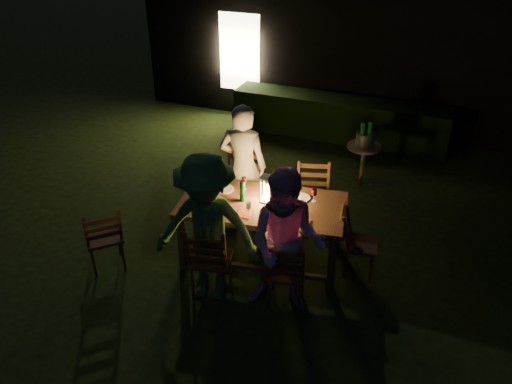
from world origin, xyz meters
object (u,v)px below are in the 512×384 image
at_px(person_opp_right, 287,244).
at_px(lantern, 267,191).
at_px(dining_table, 262,209).
at_px(person_house_side, 243,166).
at_px(bottle_bucket_b, 369,136).
at_px(person_opp_left, 207,230).
at_px(chair_spare, 106,248).
at_px(ice_bucket, 365,139).
at_px(chair_far_right, 311,212).
at_px(bottle_bucket_a, 362,137).
at_px(bottle_table, 242,191).
at_px(chair_far_left, 243,203).
at_px(side_table, 364,150).
at_px(chair_end, 358,253).
at_px(chair_near_left, 211,271).
at_px(chair_near_right, 286,283).

xyz_separation_m(person_opp_right, lantern, (-0.53, 0.80, 0.13)).
height_order(dining_table, person_opp_right, person_opp_right).
distance_m(person_house_side, bottle_bucket_b, 2.24).
distance_m(person_opp_right, person_opp_left, 0.90).
xyz_separation_m(person_opp_right, person_opp_left, (-0.89, -0.14, 0.04)).
xyz_separation_m(person_house_side, person_opp_right, (1.15, -1.48, -0.02)).
xyz_separation_m(chair_spare, person_house_side, (1.19, 1.65, 0.61)).
distance_m(person_opp_left, ice_bucket, 3.49).
relative_size(chair_far_right, bottle_bucket_a, 3.22).
relative_size(chair_far_right, bottle_table, 3.68).
xyz_separation_m(chair_far_left, ice_bucket, (1.37, 1.73, 0.52)).
bearing_deg(side_table, person_house_side, -129.29).
bearing_deg(side_table, bottle_bucket_b, 38.66).
xyz_separation_m(chair_end, person_opp_left, (-1.53, -1.08, 0.64)).
xyz_separation_m(chair_near_left, side_table, (1.13, 3.26, 0.33)).
height_order(person_opp_left, bottle_bucket_a, person_opp_left).
distance_m(chair_near_right, ice_bucket, 3.17).
bearing_deg(side_table, bottle_bucket_a, -141.34).
distance_m(chair_far_right, lantern, 1.12).
relative_size(chair_near_right, person_house_side, 0.53).
relative_size(lantern, side_table, 0.48).
relative_size(chair_near_right, chair_far_right, 0.94).
relative_size(chair_end, chair_spare, 0.96).
bearing_deg(side_table, ice_bucket, 90.00).
distance_m(dining_table, chair_end, 1.32).
bearing_deg(person_opp_right, chair_near_left, 176.91).
xyz_separation_m(person_opp_right, side_table, (0.23, 3.16, -0.24)).
relative_size(person_house_side, ice_bucket, 6.04).
relative_size(dining_table, person_opp_left, 1.18).
bearing_deg(ice_bucket, bottle_bucket_a, -141.34).
xyz_separation_m(chair_spare, person_opp_left, (1.45, 0.03, 0.63)).
bearing_deg(person_house_side, lantern, 123.00).
relative_size(chair_near_left, chair_near_right, 1.08).
xyz_separation_m(chair_far_right, bottle_bucket_b, (0.44, 1.62, 0.58)).
bearing_deg(dining_table, person_opp_right, -61.24).
height_order(side_table, ice_bucket, ice_bucket).
xyz_separation_m(chair_far_right, bottle_table, (-0.66, -0.89, 0.68)).
relative_size(bottle_table, bottle_bucket_b, 0.88).
distance_m(ice_bucket, bottle_bucket_b, 0.08).
distance_m(chair_near_left, person_opp_left, 0.61).
xyz_separation_m(person_opp_left, side_table, (1.12, 3.30, -0.28)).
bearing_deg(chair_far_left, bottle_bucket_b, -143.03).
bearing_deg(bottle_bucket_a, bottle_table, -112.46).
bearing_deg(chair_near_right, ice_bucket, 74.64).
distance_m(chair_near_right, bottle_bucket_b, 3.22).
height_order(chair_spare, person_opp_right, person_opp_right).
bearing_deg(person_opp_right, bottle_bucket_a, 77.57).
xyz_separation_m(chair_far_right, side_table, (0.39, 1.58, 0.34)).
distance_m(chair_far_left, person_opp_right, 1.91).
height_order(chair_end, chair_spare, chair_spare).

